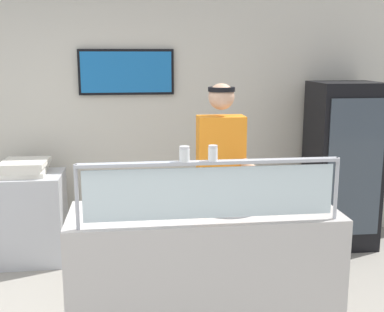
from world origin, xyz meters
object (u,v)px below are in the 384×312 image
Objects in this scene: worker_figure at (221,176)px; drink_fridge at (342,165)px; pizza_server at (231,204)px; parmesan_shaker at (184,155)px; pepper_flake_shaker at (213,154)px; pizza_box_stack at (24,168)px; pizza_tray at (228,207)px.

drink_fridge is (1.44, 0.89, -0.15)m from worker_figure.
parmesan_shaker reaches higher than pizza_server.
parmesan_shaker is 0.05× the size of worker_figure.
pizza_server is 0.51m from pepper_flake_shaker.
drink_fridge is at bearing 49.21° from pizza_server.
parmesan_shaker is 0.17m from pepper_flake_shaker.
drink_fridge is 3.76× the size of pizza_box_stack.
pizza_box_stack is (-1.51, 1.83, -0.46)m from pepper_flake_shaker.
pepper_flake_shaker reaches higher than pizza_box_stack.
drink_fridge reaches higher than pepper_flake_shaker.
parmesan_shaker is at bearing -134.58° from drink_fridge.
pepper_flake_shaker is 0.05× the size of worker_figure.
pizza_tray is 0.24× the size of worker_figure.
parmesan_shaker is (-0.35, -0.26, 0.40)m from pizza_server.
pizza_box_stack is (-1.34, 1.83, -0.46)m from parmesan_shaker.
pizza_tray is 4.55× the size of parmesan_shaker.
parmesan_shaker is 2.69m from drink_fridge.
pepper_flake_shaker is (0.17, 0.00, 0.00)m from parmesan_shaker.
pizza_box_stack is at bearing 154.14° from worker_figure.
pepper_flake_shaker is 1.08m from worker_figure.
pepper_flake_shaker is 0.06× the size of drink_fridge.
pizza_tray is at bearing -42.90° from pizza_box_stack.
worker_figure is at bearing 67.50° from parmesan_shaker.
pepper_flake_shaker is (-0.15, -0.28, 0.43)m from pizza_tray.
pizza_tray is 0.71m from worker_figure.
pizza_server is 2.30m from pizza_box_stack.
drink_fridge reaches higher than parmesan_shaker.
pepper_flake_shaker is at bearing -131.78° from drink_fridge.
pizza_tray is 0.25× the size of drink_fridge.
pizza_server is at bearing -42.92° from pizza_box_stack.
pepper_flake_shaker reaches higher than pizza_server.
worker_figure is at bearing -148.28° from drink_fridge.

